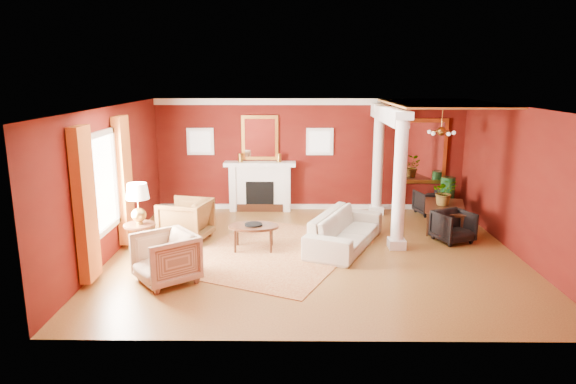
{
  "coord_description": "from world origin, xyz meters",
  "views": [
    {
      "loc": [
        -0.43,
        -9.78,
        3.51
      ],
      "look_at": [
        -0.54,
        0.45,
        1.15
      ],
      "focal_mm": 32.0,
      "sensor_mm": 36.0,
      "label": 1
    }
  ],
  "objects_px": {
    "sofa": "(345,224)",
    "coffee_table": "(254,228)",
    "side_table": "(138,208)",
    "dining_table": "(446,210)",
    "armchair_stripe": "(166,256)",
    "armchair_leopard": "(186,218)"
  },
  "relations": [
    {
      "from": "armchair_stripe",
      "to": "sofa",
      "type": "bearing_deg",
      "value": 82.68
    },
    {
      "from": "armchair_leopard",
      "to": "dining_table",
      "type": "xyz_separation_m",
      "value": [
        5.84,
        0.9,
        -0.06
      ]
    },
    {
      "from": "armchair_leopard",
      "to": "armchair_stripe",
      "type": "bearing_deg",
      "value": 17.09
    },
    {
      "from": "coffee_table",
      "to": "side_table",
      "type": "xyz_separation_m",
      "value": [
        -2.15,
        -0.54,
        0.54
      ]
    },
    {
      "from": "armchair_stripe",
      "to": "coffee_table",
      "type": "bearing_deg",
      "value": 103.14
    },
    {
      "from": "sofa",
      "to": "side_table",
      "type": "distance_m",
      "value": 4.13
    },
    {
      "from": "coffee_table",
      "to": "dining_table",
      "type": "height_order",
      "value": "dining_table"
    },
    {
      "from": "coffee_table",
      "to": "side_table",
      "type": "height_order",
      "value": "side_table"
    },
    {
      "from": "armchair_leopard",
      "to": "coffee_table",
      "type": "distance_m",
      "value": 1.62
    },
    {
      "from": "sofa",
      "to": "armchair_leopard",
      "type": "relative_size",
      "value": 2.48
    },
    {
      "from": "sofa",
      "to": "coffee_table",
      "type": "bearing_deg",
      "value": 120.26
    },
    {
      "from": "side_table",
      "to": "armchair_leopard",
      "type": "bearing_deg",
      "value": 60.77
    },
    {
      "from": "armchair_leopard",
      "to": "side_table",
      "type": "xyz_separation_m",
      "value": [
        -0.64,
        -1.15,
        0.51
      ]
    },
    {
      "from": "coffee_table",
      "to": "side_table",
      "type": "relative_size",
      "value": 0.68
    },
    {
      "from": "sofa",
      "to": "coffee_table",
      "type": "height_order",
      "value": "sofa"
    },
    {
      "from": "armchair_stripe",
      "to": "side_table",
      "type": "distance_m",
      "value": 1.48
    },
    {
      "from": "sofa",
      "to": "dining_table",
      "type": "xyz_separation_m",
      "value": [
        2.45,
        1.29,
        -0.04
      ]
    },
    {
      "from": "sofa",
      "to": "coffee_table",
      "type": "relative_size",
      "value": 2.39
    },
    {
      "from": "sofa",
      "to": "dining_table",
      "type": "distance_m",
      "value": 2.77
    },
    {
      "from": "armchair_stripe",
      "to": "dining_table",
      "type": "height_order",
      "value": "armchair_stripe"
    },
    {
      "from": "coffee_table",
      "to": "side_table",
      "type": "distance_m",
      "value": 2.28
    },
    {
      "from": "armchair_stripe",
      "to": "side_table",
      "type": "relative_size",
      "value": 0.64
    }
  ]
}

